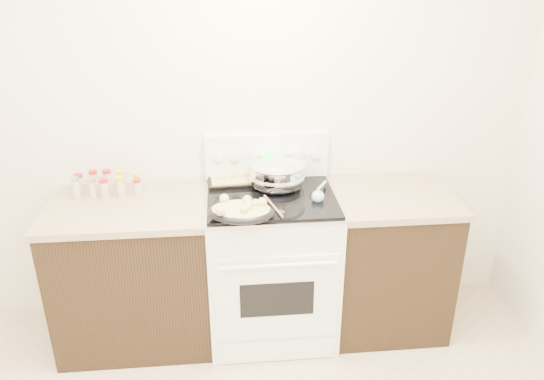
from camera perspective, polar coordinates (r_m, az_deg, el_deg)
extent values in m
cube|color=silver|center=(3.27, -6.88, 8.29)|extent=(4.00, 0.05, 2.70)
cube|color=black|center=(3.37, -14.45, -8.84)|extent=(0.90, 0.64, 0.88)
cube|color=brown|center=(3.15, -15.31, -1.81)|extent=(0.93, 0.67, 0.04)
cube|color=black|center=(3.47, 12.09, -7.56)|extent=(0.70, 0.64, 0.88)
cube|color=brown|center=(3.26, 12.79, -0.66)|extent=(0.73, 0.67, 0.04)
cube|color=white|center=(3.32, -0.08, -8.17)|extent=(0.76, 0.66, 0.92)
cube|color=white|center=(3.04, 0.53, -11.63)|extent=(0.70, 0.01, 0.55)
cube|color=black|center=(3.04, 0.54, -11.71)|extent=(0.42, 0.01, 0.22)
cylinder|color=white|center=(2.87, 0.63, -8.13)|extent=(0.65, 0.02, 0.02)
cube|color=white|center=(3.28, 0.50, -16.92)|extent=(0.70, 0.01, 0.14)
cube|color=silver|center=(3.09, -0.09, -0.87)|extent=(0.78, 0.68, 0.01)
cube|color=black|center=(3.09, -0.09, -0.67)|extent=(0.74, 0.64, 0.01)
cube|color=white|center=(3.30, -0.58, 3.79)|extent=(0.76, 0.07, 0.28)
cylinder|color=white|center=(3.24, -5.80, 3.53)|extent=(0.06, 0.02, 0.06)
cylinder|color=white|center=(3.24, -4.04, 3.60)|extent=(0.06, 0.02, 0.06)
cylinder|color=white|center=(3.28, 2.99, 3.84)|extent=(0.06, 0.02, 0.06)
cylinder|color=white|center=(3.29, 4.71, 3.89)|extent=(0.06, 0.02, 0.06)
cube|color=#19E533|center=(3.26, -0.51, 3.75)|extent=(0.09, 0.00, 0.04)
cube|color=silver|center=(3.25, -1.92, 3.70)|extent=(0.05, 0.00, 0.05)
cube|color=silver|center=(3.26, 0.89, 3.79)|extent=(0.05, 0.00, 0.05)
ellipsoid|color=silver|center=(3.17, 0.55, 1.44)|extent=(0.44, 0.44, 0.20)
cylinder|color=silver|center=(3.19, 0.55, 0.42)|extent=(0.19, 0.19, 0.01)
torus|color=silver|center=(3.14, 0.56, 2.81)|extent=(0.35, 0.35, 0.02)
cylinder|color=silver|center=(3.16, 0.55, 1.81)|extent=(0.32, 0.32, 0.11)
cylinder|color=brown|center=(3.14, 0.56, 2.61)|extent=(0.30, 0.30, 0.00)
cube|color=beige|center=(3.11, 0.75, 2.53)|extent=(0.04, 0.04, 0.03)
cube|color=beige|center=(3.17, -0.16, 2.95)|extent=(0.03, 0.03, 0.02)
cube|color=beige|center=(3.07, -0.92, 2.21)|extent=(0.03, 0.03, 0.02)
cube|color=beige|center=(3.25, 0.46, 3.49)|extent=(0.03, 0.03, 0.02)
cube|color=beige|center=(3.21, 0.79, 3.24)|extent=(0.04, 0.04, 0.03)
cube|color=beige|center=(3.10, 1.83, 2.41)|extent=(0.03, 0.03, 0.02)
cube|color=beige|center=(3.25, 0.40, 3.49)|extent=(0.04, 0.04, 0.03)
cube|color=beige|center=(3.07, -0.93, 2.19)|extent=(0.04, 0.04, 0.03)
cube|color=beige|center=(3.12, -0.44, 2.56)|extent=(0.02, 0.02, 0.02)
cube|color=beige|center=(3.21, 0.32, 3.24)|extent=(0.04, 0.04, 0.03)
cube|color=beige|center=(3.19, 2.10, 3.06)|extent=(0.04, 0.04, 0.03)
cube|color=beige|center=(3.19, -0.60, 3.10)|extent=(0.04, 0.04, 0.03)
cube|color=beige|center=(3.17, 1.92, 2.95)|extent=(0.03, 0.03, 0.02)
cube|color=beige|center=(3.19, -0.16, 3.07)|extent=(0.03, 0.03, 0.02)
cube|color=beige|center=(3.20, 0.81, 3.13)|extent=(0.03, 0.03, 0.02)
cube|color=beige|center=(3.15, 1.25, 2.81)|extent=(0.04, 0.04, 0.02)
cube|color=beige|center=(3.17, 2.86, 2.92)|extent=(0.03, 0.03, 0.02)
ellipsoid|color=black|center=(2.81, -3.35, -2.38)|extent=(0.39, 0.30, 0.08)
ellipsoid|color=#D7BD72|center=(2.80, -3.35, -2.16)|extent=(0.35, 0.27, 0.06)
sphere|color=#D7BD72|center=(2.80, -1.06, -1.32)|extent=(0.05, 0.05, 0.05)
sphere|color=#D7BD72|center=(2.77, -2.65, -1.59)|extent=(0.05, 0.05, 0.05)
sphere|color=#D7BD72|center=(2.75, -2.67, -1.85)|extent=(0.05, 0.05, 0.05)
sphere|color=#D7BD72|center=(2.73, -3.04, -2.16)|extent=(0.05, 0.05, 0.05)
sphere|color=#D7BD72|center=(2.82, -2.70, -1.09)|extent=(0.05, 0.05, 0.05)
sphere|color=#D7BD72|center=(2.72, -5.59, -2.27)|extent=(0.05, 0.05, 0.05)
sphere|color=#D7BD72|center=(2.85, -5.16, -0.93)|extent=(0.05, 0.05, 0.05)
sphere|color=#D7BD72|center=(2.79, -1.78, -1.44)|extent=(0.05, 0.05, 0.05)
cube|color=black|center=(3.29, -3.51, 1.20)|extent=(0.41, 0.30, 0.02)
cube|color=#D7BD72|center=(3.28, -3.52, 1.40)|extent=(0.36, 0.26, 0.02)
sphere|color=#D7BD72|center=(3.31, -3.65, 1.85)|extent=(0.04, 0.04, 0.04)
sphere|color=#D7BD72|center=(3.27, -4.17, 1.55)|extent=(0.04, 0.04, 0.04)
sphere|color=#D7BD72|center=(3.25, -5.77, 1.30)|extent=(0.04, 0.04, 0.04)
sphere|color=#D7BD72|center=(3.26, -1.34, 1.53)|extent=(0.04, 0.04, 0.04)
sphere|color=#D7BD72|center=(3.34, -4.49, 1.96)|extent=(0.03, 0.03, 0.03)
sphere|color=#D7BD72|center=(3.25, -5.47, 1.42)|extent=(0.04, 0.04, 0.04)
sphere|color=#D7BD72|center=(3.27, -3.21, 1.53)|extent=(0.03, 0.03, 0.03)
sphere|color=#D7BD72|center=(3.29, -2.73, 1.67)|extent=(0.03, 0.03, 0.03)
sphere|color=#D7BD72|center=(3.36, -3.85, 2.18)|extent=(0.03, 0.03, 0.03)
sphere|color=#D7BD72|center=(3.36, -1.13, 2.19)|extent=(0.05, 0.05, 0.05)
cylinder|color=#9E6748|center=(2.94, 0.14, -1.73)|extent=(0.09, 0.28, 0.01)
sphere|color=#9E6748|center=(2.84, -0.21, -2.62)|extent=(0.04, 0.04, 0.04)
sphere|color=#94CADD|center=(3.02, 4.96, -0.70)|extent=(0.07, 0.07, 0.07)
cylinder|color=#94CADD|center=(3.11, 5.39, 0.50)|extent=(0.10, 0.22, 0.06)
cylinder|color=#BFB28C|center=(3.38, -20.00, 0.58)|extent=(0.05, 0.05, 0.09)
cylinder|color=#B21414|center=(3.36, -20.13, 1.46)|extent=(0.05, 0.05, 0.02)
cylinder|color=#BFB28C|center=(3.35, -18.57, 0.79)|extent=(0.05, 0.05, 0.11)
cylinder|color=#B21414|center=(3.33, -18.72, 1.83)|extent=(0.05, 0.05, 0.02)
cylinder|color=#BFB28C|center=(3.34, -17.22, 0.87)|extent=(0.05, 0.05, 0.11)
cylinder|color=#B21414|center=(3.31, -17.36, 1.91)|extent=(0.05, 0.05, 0.02)
cylinder|color=#BFB28C|center=(3.31, -15.78, 0.83)|extent=(0.05, 0.05, 0.11)
cylinder|color=gold|center=(3.29, -15.91, 1.84)|extent=(0.05, 0.05, 0.02)
cylinder|color=#BFB28C|center=(3.29, -14.16, 0.72)|extent=(0.05, 0.05, 0.09)
cylinder|color=gold|center=(3.27, -14.26, 1.60)|extent=(0.05, 0.05, 0.02)
cylinder|color=#BFB28C|center=(3.29, -20.30, 0.06)|extent=(0.04, 0.04, 0.11)
cylinder|color=#B2B2B7|center=(3.26, -20.47, 1.11)|extent=(0.05, 0.05, 0.02)
cylinder|color=#BFB28C|center=(3.27, -18.73, 0.06)|extent=(0.04, 0.04, 0.10)
cylinder|color=#B2B2B7|center=(3.25, -18.87, 1.01)|extent=(0.04, 0.04, 0.02)
cylinder|color=#BFB28C|center=(3.24, -17.55, 0.01)|extent=(0.05, 0.05, 0.10)
cylinder|color=#B21414|center=(3.22, -17.68, 0.96)|extent=(0.05, 0.05, 0.02)
cylinder|color=#BFB28C|center=(3.23, -15.95, 0.19)|extent=(0.05, 0.05, 0.11)
cylinder|color=gold|center=(3.21, -16.08, 1.21)|extent=(0.05, 0.05, 0.02)
cylinder|color=#BFB28C|center=(3.22, -14.27, 0.13)|extent=(0.04, 0.04, 0.09)
cylinder|color=#B21414|center=(3.20, -14.36, 0.98)|extent=(0.04, 0.04, 0.02)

